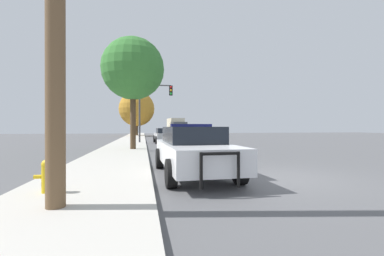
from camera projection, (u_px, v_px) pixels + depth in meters
name	position (u px, v px, depth m)	size (l,w,h in m)	color
ground_plane	(277.00, 178.00, 7.46)	(110.00, 110.00, 0.00)	#565659
sidewalk_left	(92.00, 183.00, 6.51)	(3.00, 110.00, 0.13)	#BCB7AD
police_car	(193.00, 149.00, 7.97)	(2.14, 5.14, 1.58)	white
fire_hydrant	(47.00, 175.00, 5.29)	(0.49, 0.22, 0.69)	gold
traffic_light	(153.00, 101.00, 23.12)	(3.04, 0.35, 5.30)	#424247
car_background_midblock	(165.00, 135.00, 23.79)	(2.00, 4.05, 1.38)	#B7B7BC
box_truck	(176.00, 126.00, 45.22)	(2.90, 7.15, 3.04)	#474C51
tree_sidewalk_near	(133.00, 69.00, 15.86)	(3.85, 3.85, 6.90)	#4C3823
tree_sidewalk_far	(137.00, 109.00, 42.32)	(5.81, 5.81, 7.32)	#4C3823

